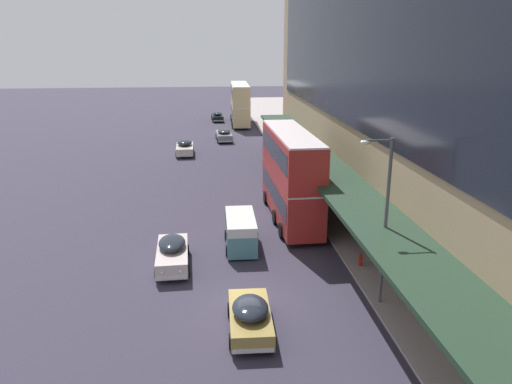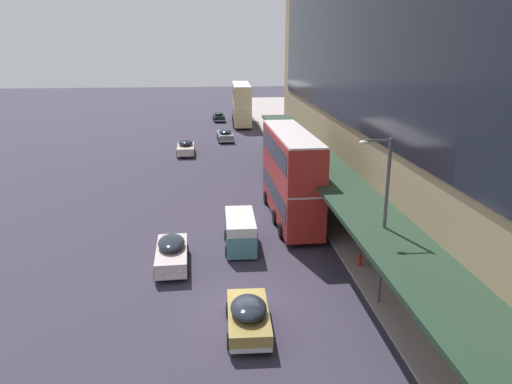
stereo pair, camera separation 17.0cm
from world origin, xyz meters
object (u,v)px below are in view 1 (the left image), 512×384
Objects in this scene: sedan_trailing_near at (217,116)px; pedestrian_at_kerb at (376,242)px; transit_bus_kerbside_front at (291,173)px; sedan_trailing_mid at (224,135)px; sedan_lead_near at (250,316)px; vw_van at (241,229)px; street_lamp at (383,212)px; transit_bus_kerbside_rear at (240,103)px; fire_hydrant at (361,260)px; sedan_oncoming_rear at (185,147)px; sedan_lead_mid at (172,253)px.

pedestrian_at_kerb is (7.45, -53.58, 0.44)m from sedan_trailing_near.
transit_bus_kerbside_front is 2.20× the size of sedan_trailing_mid.
transit_bus_kerbside_front is 14.74m from sedan_lead_near.
vw_van is 10.41m from street_lamp.
fire_hydrant is at bearing -86.57° from transit_bus_kerbside_rear.
transit_bus_kerbside_rear is at bearing 69.40° from sedan_oncoming_rear.
transit_bus_kerbside_front reaches higher than pedestrian_at_kerb.
sedan_lead_mid is (-7.82, -6.92, -2.57)m from transit_bus_kerbside_front.
fire_hydrant is at bearing -70.60° from sedan_oncoming_rear.
transit_bus_kerbside_front is 9.11m from fire_hydrant.
transit_bus_kerbside_rear is 1.46× the size of street_lamp.
vw_van is (-3.36, -46.78, -2.16)m from transit_bus_kerbside_rear.
sedan_oncoming_rear reaches higher than fire_hydrant.
transit_bus_kerbside_front is 2.40× the size of vw_van.
transit_bus_kerbside_rear is 2.68× the size of sedan_lead_near.
street_lamp is at bearing -96.42° from fire_hydrant.
sedan_oncoming_rear is at bearing -110.60° from transit_bus_kerbside_rear.
sedan_oncoming_rear is at bearing 106.59° from street_lamp.
street_lamp reaches higher than transit_bus_kerbside_front.
sedan_trailing_near is 54.10m from pedestrian_at_kerb.
sedan_trailing_mid is at bearing 83.15° from sedan_lead_mid.
sedan_lead_near is 10.08m from pedestrian_at_kerb.
pedestrian_at_kerb reaches higher than fire_hydrant.
sedan_lead_mid is 4.67m from vw_van.
transit_bus_kerbside_front reaches higher than sedan_trailing_near.
sedan_oncoming_rear is at bearing 99.14° from vw_van.
sedan_trailing_near is at bearing 95.78° from street_lamp.
sedan_trailing_near is 1.15× the size of sedan_lead_near.
sedan_lead_near is at bearing -140.38° from pedestrian_at_kerb.
transit_bus_kerbside_rear is at bearing 90.64° from transit_bus_kerbside_front.
transit_bus_kerbside_rear is at bearing 76.86° from sedan_trailing_mid.
transit_bus_kerbside_rear is 49.79m from sedan_lead_mid.
sedan_lead_mid is 0.59× the size of street_lamp.
transit_bus_kerbside_rear is 21.81m from sedan_oncoming_rear.
sedan_trailing_near is 2.68× the size of pedestrian_at_kerb.
sedan_oncoming_rear reaches higher than sedan_trailing_near.
transit_bus_kerbside_rear is 13.31m from sedan_trailing_mid.
fire_hydrant is at bearing 83.58° from street_lamp.
pedestrian_at_kerb is at bearing -82.09° from sedan_trailing_near.
sedan_oncoming_rear is (-8.10, 21.97, -2.55)m from transit_bus_kerbside_front.
pedestrian_at_kerb is 2.65× the size of fire_hydrant.
street_lamp reaches higher than vw_van.
sedan_trailing_mid is 37.70m from pedestrian_at_kerb.
sedan_trailing_near is 0.63× the size of street_lamp.
sedan_oncoming_rear is 1.02× the size of vw_van.
sedan_trailing_mid reaches higher than sedan_trailing_near.
transit_bus_kerbside_front is 5.91× the size of pedestrian_at_kerb.
vw_van reaches higher than sedan_lead_near.
transit_bus_kerbside_front reaches higher than sedan_lead_near.
pedestrian_at_kerb is (11.47, -0.58, 0.40)m from sedan_lead_mid.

